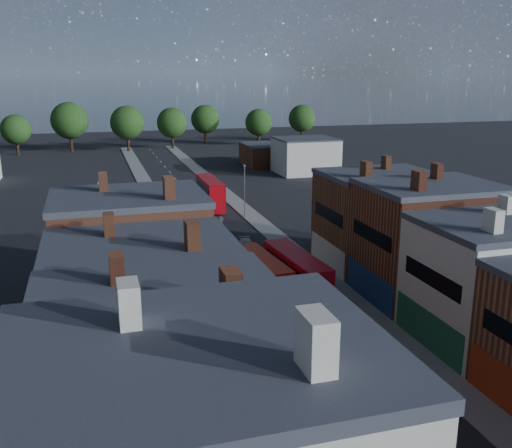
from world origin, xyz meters
TOP-DOWN VIEW (x-y plane):
  - pavement_west at (-6.50, 50.00)m, footprint 3.00×200.00m
  - pavement_east at (6.50, 50.00)m, footprint 3.00×200.00m
  - terrace_west at (-14.00, 0.00)m, footprint 12.00×80.00m
  - lamp_post_2 at (-5.20, 30.00)m, footprint 0.25×0.70m
  - lamp_post_3 at (5.20, 60.00)m, footprint 0.25×0.70m
  - bus_0 at (-1.50, 28.54)m, footprint 3.14×10.06m
  - bus_1 at (1.50, 27.38)m, footprint 3.36×10.98m
  - bus_2 at (1.50, 67.37)m, footprint 2.92×11.29m
  - car_1 at (3.16, 10.33)m, footprint 1.15×3.29m
  - car_2 at (-3.44, 49.35)m, footprint 2.29×4.42m
  - car_3 at (1.20, 44.32)m, footprint 2.24×4.42m

SIDE VIEW (x-z plane):
  - pavement_west at x=-6.50m, z-range 0.00..0.12m
  - pavement_east at x=6.50m, z-range 0.00..0.12m
  - car_1 at x=3.16m, z-range 0.00..1.08m
  - car_2 at x=-3.44m, z-range 0.00..1.19m
  - car_3 at x=1.20m, z-range 0.00..1.23m
  - bus_0 at x=-1.50m, z-range 0.17..4.44m
  - bus_1 at x=1.50m, z-range 0.19..4.86m
  - bus_2 at x=1.50m, z-range 0.19..5.06m
  - lamp_post_2 at x=-5.20m, z-range 0.64..8.77m
  - lamp_post_3 at x=5.20m, z-range 0.64..8.77m
  - terrace_west at x=-14.00m, z-range 0.00..12.70m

